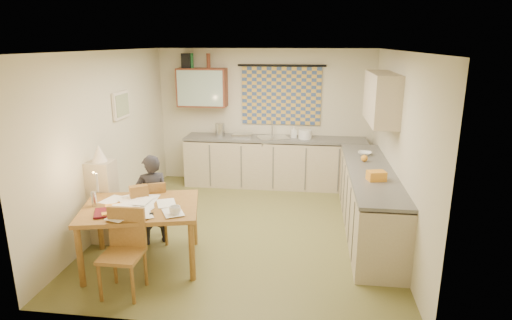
# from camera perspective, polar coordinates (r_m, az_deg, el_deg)

# --- Properties ---
(floor) EXTENTS (4.00, 4.50, 0.02)m
(floor) POSITION_cam_1_polar(r_m,az_deg,el_deg) (6.30, -1.08, -9.12)
(floor) COLOR brown
(floor) RESTS_ON ground
(ceiling) EXTENTS (4.00, 4.50, 0.02)m
(ceiling) POSITION_cam_1_polar(r_m,az_deg,el_deg) (5.73, -1.22, 14.46)
(ceiling) COLOR white
(ceiling) RESTS_ON floor
(wall_back) EXTENTS (4.00, 0.02, 2.50)m
(wall_back) POSITION_cam_1_polar(r_m,az_deg,el_deg) (8.08, 1.22, 5.79)
(wall_back) COLOR beige
(wall_back) RESTS_ON floor
(wall_front) EXTENTS (4.00, 0.02, 2.50)m
(wall_front) POSITION_cam_1_polar(r_m,az_deg,el_deg) (3.76, -6.25, -5.86)
(wall_front) COLOR beige
(wall_front) RESTS_ON floor
(wall_left) EXTENTS (0.02, 4.50, 2.50)m
(wall_left) POSITION_cam_1_polar(r_m,az_deg,el_deg) (6.49, -19.01, 2.51)
(wall_left) COLOR beige
(wall_left) RESTS_ON floor
(wall_right) EXTENTS (0.02, 4.50, 2.50)m
(wall_right) POSITION_cam_1_polar(r_m,az_deg,el_deg) (5.94, 18.42, 1.42)
(wall_right) COLOR beige
(wall_right) RESTS_ON floor
(window_blind) EXTENTS (1.45, 0.03, 1.05)m
(window_blind) POSITION_cam_1_polar(r_m,az_deg,el_deg) (7.96, 3.38, 8.53)
(window_blind) COLOR #354D7D
(window_blind) RESTS_ON wall_back
(curtain_rod) EXTENTS (1.60, 0.04, 0.04)m
(curtain_rod) POSITION_cam_1_polar(r_m,az_deg,el_deg) (7.89, 3.44, 12.47)
(curtain_rod) COLOR black
(curtain_rod) RESTS_ON wall_back
(wall_cabinet) EXTENTS (0.90, 0.34, 0.70)m
(wall_cabinet) POSITION_cam_1_polar(r_m,az_deg,el_deg) (8.04, -7.19, 9.58)
(wall_cabinet) COLOR #5E2A1A
(wall_cabinet) RESTS_ON wall_back
(wall_cabinet_glass) EXTENTS (0.84, 0.02, 0.64)m
(wall_cabinet_glass) POSITION_cam_1_polar(r_m,az_deg,el_deg) (7.87, -7.50, 9.44)
(wall_cabinet_glass) COLOR #99B2A5
(wall_cabinet_glass) RESTS_ON wall_back
(upper_cabinet_right) EXTENTS (0.34, 1.30, 0.70)m
(upper_cabinet_right) POSITION_cam_1_polar(r_m,az_deg,el_deg) (6.33, 16.37, 7.96)
(upper_cabinet_right) COLOR tan
(upper_cabinet_right) RESTS_ON wall_right
(framed_print) EXTENTS (0.04, 0.50, 0.40)m
(framed_print) POSITION_cam_1_polar(r_m,az_deg,el_deg) (6.75, -17.56, 7.01)
(framed_print) COLOR silver
(framed_print) RESTS_ON wall_left
(print_canvas) EXTENTS (0.01, 0.42, 0.32)m
(print_canvas) POSITION_cam_1_polar(r_m,az_deg,el_deg) (6.74, -17.36, 7.01)
(print_canvas) COLOR beige
(print_canvas) RESTS_ON wall_left
(counter_back) EXTENTS (3.30, 0.62, 0.92)m
(counter_back) POSITION_cam_1_polar(r_m,az_deg,el_deg) (7.94, 2.49, -0.31)
(counter_back) COLOR tan
(counter_back) RESTS_ON floor
(counter_right) EXTENTS (0.62, 2.95, 0.92)m
(counter_right) POSITION_cam_1_polar(r_m,az_deg,el_deg) (6.25, 14.77, -5.28)
(counter_right) COLOR tan
(counter_right) RESTS_ON floor
(stove) EXTENTS (0.58, 0.58, 0.91)m
(stove) POSITION_cam_1_polar(r_m,az_deg,el_deg) (5.39, 15.98, -8.78)
(stove) COLOR white
(stove) RESTS_ON floor
(sink) EXTENTS (0.68, 0.62, 0.10)m
(sink) POSITION_cam_1_polar(r_m,az_deg,el_deg) (7.84, 2.27, 2.71)
(sink) COLOR silver
(sink) RESTS_ON counter_back
(tap) EXTENTS (0.04, 0.04, 0.28)m
(tap) POSITION_cam_1_polar(r_m,az_deg,el_deg) (7.98, 2.17, 4.26)
(tap) COLOR silver
(tap) RESTS_ON counter_back
(dish_rack) EXTENTS (0.36, 0.32, 0.06)m
(dish_rack) POSITION_cam_1_polar(r_m,az_deg,el_deg) (7.89, -1.83, 3.32)
(dish_rack) COLOR silver
(dish_rack) RESTS_ON counter_back
(kettle) EXTENTS (0.19, 0.19, 0.24)m
(kettle) POSITION_cam_1_polar(r_m,az_deg,el_deg) (7.95, -4.82, 4.03)
(kettle) COLOR silver
(kettle) RESTS_ON counter_back
(mixing_bowl) EXTENTS (0.32, 0.32, 0.16)m
(mixing_bowl) POSITION_cam_1_polar(r_m,az_deg,el_deg) (7.78, 6.58, 3.43)
(mixing_bowl) COLOR white
(mixing_bowl) RESTS_ON counter_back
(soap_bottle) EXTENTS (0.15, 0.15, 0.21)m
(soap_bottle) POSITION_cam_1_polar(r_m,az_deg,el_deg) (7.83, 5.03, 3.74)
(soap_bottle) COLOR white
(soap_bottle) RESTS_ON counter_back
(bowl) EXTENTS (0.28, 0.28, 0.05)m
(bowl) POSITION_cam_1_polar(r_m,az_deg,el_deg) (6.82, 14.29, 0.85)
(bowl) COLOR white
(bowl) RESTS_ON counter_right
(orange_bag) EXTENTS (0.25, 0.21, 0.12)m
(orange_bag) POSITION_cam_1_polar(r_m,az_deg,el_deg) (5.61, 15.75, -2.04)
(orange_bag) COLOR orange
(orange_bag) RESTS_ON counter_right
(fruit_orange) EXTENTS (0.10, 0.10, 0.10)m
(fruit_orange) POSITION_cam_1_polar(r_m,az_deg,el_deg) (6.44, 14.24, 0.23)
(fruit_orange) COLOR orange
(fruit_orange) RESTS_ON counter_right
(speaker) EXTENTS (0.17, 0.21, 0.26)m
(speaker) POSITION_cam_1_polar(r_m,az_deg,el_deg) (8.08, -9.23, 12.94)
(speaker) COLOR black
(speaker) RESTS_ON wall_cabinet
(bottle_green) EXTENTS (0.08, 0.08, 0.26)m
(bottle_green) POSITION_cam_1_polar(r_m,az_deg,el_deg) (8.05, -8.59, 12.96)
(bottle_green) COLOR #195926
(bottle_green) RESTS_ON wall_cabinet
(bottle_brown) EXTENTS (0.08, 0.08, 0.26)m
(bottle_brown) POSITION_cam_1_polar(r_m,az_deg,el_deg) (7.97, -6.36, 13.01)
(bottle_brown) COLOR #5E2A1A
(bottle_brown) RESTS_ON wall_cabinet
(dining_table) EXTENTS (1.53, 1.29, 0.75)m
(dining_table) POSITION_cam_1_polar(r_m,az_deg,el_deg) (5.38, -14.90, -9.59)
(dining_table) COLOR brown
(dining_table) RESTS_ON floor
(chair_far) EXTENTS (0.53, 0.53, 0.88)m
(chair_far) POSITION_cam_1_polar(r_m,az_deg,el_deg) (5.94, -13.75, -8.18)
(chair_far) COLOR brown
(chair_far) RESTS_ON floor
(chair_near) EXTENTS (0.42, 0.42, 0.91)m
(chair_near) POSITION_cam_1_polar(r_m,az_deg,el_deg) (4.91, -17.23, -13.63)
(chair_near) COLOR brown
(chair_near) RESTS_ON floor
(person) EXTENTS (0.71, 0.69, 1.22)m
(person) POSITION_cam_1_polar(r_m,az_deg,el_deg) (5.80, -13.64, -5.18)
(person) COLOR black
(person) RESTS_ON floor
(shelf_stand) EXTENTS (0.32, 0.30, 1.12)m
(shelf_stand) POSITION_cam_1_polar(r_m,az_deg,el_deg) (6.06, -19.62, -5.28)
(shelf_stand) COLOR tan
(shelf_stand) RESTS_ON floor
(lampshade) EXTENTS (0.20, 0.20, 0.22)m
(lampshade) POSITION_cam_1_polar(r_m,az_deg,el_deg) (5.86, -20.21, 0.86)
(lampshade) COLOR silver
(lampshade) RESTS_ON shelf_stand
(letter_rack) EXTENTS (0.24, 0.20, 0.16)m
(letter_rack) POSITION_cam_1_polar(r_m,az_deg,el_deg) (5.47, -15.35, -4.12)
(letter_rack) COLOR brown
(letter_rack) RESTS_ON dining_table
(mug) EXTENTS (0.19, 0.19, 0.10)m
(mug) POSITION_cam_1_polar(r_m,az_deg,el_deg) (4.87, -10.74, -6.64)
(mug) COLOR white
(mug) RESTS_ON dining_table
(magazine) EXTENTS (0.42, 0.44, 0.03)m
(magazine) POSITION_cam_1_polar(r_m,az_deg,el_deg) (5.12, -20.80, -6.73)
(magazine) COLOR maroon
(magazine) RESTS_ON dining_table
(book) EXTENTS (0.40, 0.42, 0.02)m
(book) POSITION_cam_1_polar(r_m,az_deg,el_deg) (5.23, -19.54, -6.21)
(book) COLOR orange
(book) RESTS_ON dining_table
(orange_box) EXTENTS (0.14, 0.13, 0.04)m
(orange_box) POSITION_cam_1_polar(r_m,az_deg,el_deg) (5.03, -19.19, -6.89)
(orange_box) COLOR orange
(orange_box) RESTS_ON dining_table
(eyeglasses) EXTENTS (0.14, 0.08, 0.02)m
(eyeglasses) POSITION_cam_1_polar(r_m,az_deg,el_deg) (4.95, -14.27, -7.01)
(eyeglasses) COLOR black
(eyeglasses) RESTS_ON dining_table
(candle_holder) EXTENTS (0.08, 0.08, 0.18)m
(candle_holder) POSITION_cam_1_polar(r_m,az_deg,el_deg) (5.36, -20.79, -4.89)
(candle_holder) COLOR silver
(candle_holder) RESTS_ON dining_table
(candle) EXTENTS (0.03, 0.03, 0.22)m
(candle) POSITION_cam_1_polar(r_m,az_deg,el_deg) (5.29, -20.43, -2.83)
(candle) COLOR white
(candle) RESTS_ON dining_table
(candle_flame) EXTENTS (0.02, 0.02, 0.02)m
(candle_flame) POSITION_cam_1_polar(r_m,az_deg,el_deg) (5.26, -20.88, -1.58)
(candle_flame) COLOR #FFCC66
(candle_flame) RESTS_ON dining_table
(papers) EXTENTS (1.16, 0.94, 0.03)m
(papers) POSITION_cam_1_polar(r_m,az_deg,el_deg) (5.21, -15.30, -5.89)
(papers) COLOR white
(papers) RESTS_ON dining_table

